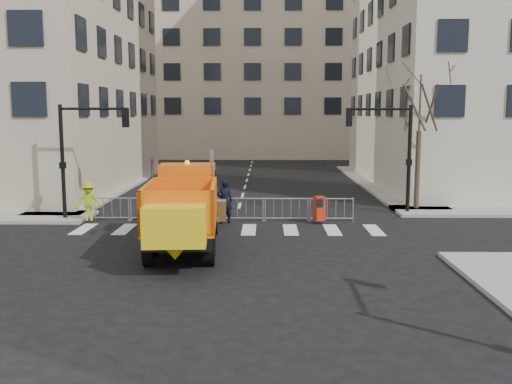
{
  "coord_description": "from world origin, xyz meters",
  "views": [
    {
      "loc": [
        1.42,
        -18.67,
        4.97
      ],
      "look_at": [
        1.06,
        2.5,
        2.06
      ],
      "focal_mm": 40.0,
      "sensor_mm": 36.0,
      "label": 1
    }
  ],
  "objects_px": {
    "plow_truck": "(184,207)",
    "cop_b": "(161,204)",
    "newspaper_box": "(319,208)",
    "cop_c": "(168,202)",
    "cop_a": "(225,201)",
    "worker": "(88,201)"
  },
  "relations": [
    {
      "from": "plow_truck",
      "to": "cop_b",
      "type": "height_order",
      "value": "plow_truck"
    },
    {
      "from": "plow_truck",
      "to": "newspaper_box",
      "type": "relative_size",
      "value": 8.57
    },
    {
      "from": "cop_a",
      "to": "worker",
      "type": "xyz_separation_m",
      "value": [
        -6.2,
        -0.2,
        0.01
      ]
    },
    {
      "from": "cop_c",
      "to": "worker",
      "type": "distance_m",
      "value": 3.59
    },
    {
      "from": "plow_truck",
      "to": "newspaper_box",
      "type": "distance_m",
      "value": 7.53
    },
    {
      "from": "plow_truck",
      "to": "cop_a",
      "type": "bearing_deg",
      "value": -15.83
    },
    {
      "from": "worker",
      "to": "cop_c",
      "type": "bearing_deg",
      "value": -12.43
    },
    {
      "from": "cop_a",
      "to": "newspaper_box",
      "type": "bearing_deg",
      "value": 166.77
    },
    {
      "from": "cop_a",
      "to": "cop_b",
      "type": "relative_size",
      "value": 1.13
    },
    {
      "from": "cop_a",
      "to": "cop_b",
      "type": "bearing_deg",
      "value": -11.28
    },
    {
      "from": "cop_b",
      "to": "worker",
      "type": "height_order",
      "value": "worker"
    },
    {
      "from": "plow_truck",
      "to": "newspaper_box",
      "type": "bearing_deg",
      "value": -50.34
    },
    {
      "from": "plow_truck",
      "to": "cop_a",
      "type": "distance_m",
      "value": 5.34
    },
    {
      "from": "cop_b",
      "to": "newspaper_box",
      "type": "height_order",
      "value": "cop_b"
    },
    {
      "from": "plow_truck",
      "to": "cop_b",
      "type": "bearing_deg",
      "value": 15.66
    },
    {
      "from": "plow_truck",
      "to": "cop_a",
      "type": "height_order",
      "value": "plow_truck"
    },
    {
      "from": "plow_truck",
      "to": "worker",
      "type": "height_order",
      "value": "plow_truck"
    },
    {
      "from": "cop_b",
      "to": "worker",
      "type": "bearing_deg",
      "value": 29.07
    },
    {
      "from": "worker",
      "to": "newspaper_box",
      "type": "xyz_separation_m",
      "value": [
        10.51,
        0.14,
        -0.33
      ]
    },
    {
      "from": "cop_b",
      "to": "newspaper_box",
      "type": "xyz_separation_m",
      "value": [
        7.24,
        0.0,
        -0.2
      ]
    },
    {
      "from": "cop_a",
      "to": "newspaper_box",
      "type": "distance_m",
      "value": 4.33
    },
    {
      "from": "newspaper_box",
      "to": "cop_c",
      "type": "bearing_deg",
      "value": 158.22
    }
  ]
}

